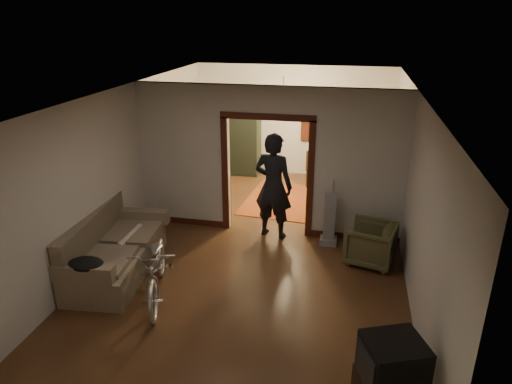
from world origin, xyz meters
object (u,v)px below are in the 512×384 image
(sofa, at_px, (116,245))
(locker, at_px, (242,139))
(armchair, at_px, (370,244))
(desk, at_px, (331,171))
(bicycle, at_px, (157,268))
(person, at_px, (273,186))

(sofa, relative_size, locker, 1.16)
(armchair, relative_size, desk, 0.80)
(sofa, bearing_deg, bicycle, -33.56)
(sofa, distance_m, desk, 5.80)
(sofa, height_order, desk, sofa)
(armchair, bearing_deg, sofa, -59.59)
(sofa, relative_size, person, 1.08)
(bicycle, distance_m, desk, 5.80)
(armchair, height_order, person, person)
(sofa, height_order, armchair, sofa)
(sofa, xyz_separation_m, person, (2.24, 1.85, 0.51))
(person, relative_size, desk, 2.07)
(sofa, height_order, bicycle, sofa)
(bicycle, relative_size, locker, 0.97)
(locker, relative_size, desk, 1.93)
(sofa, distance_m, person, 2.95)
(locker, bearing_deg, bicycle, -88.91)
(armchair, distance_m, desk, 3.78)
(bicycle, height_order, person, person)
(person, bearing_deg, locker, -54.30)
(bicycle, bearing_deg, sofa, 134.10)
(armchair, bearing_deg, bicycle, -47.73)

